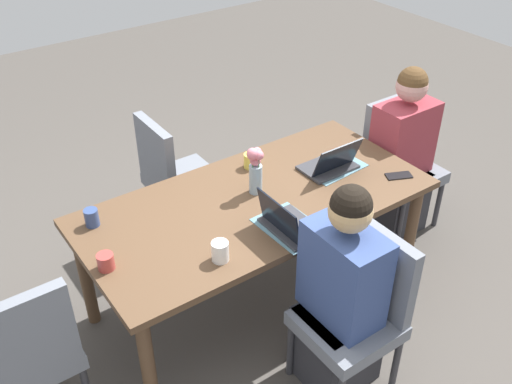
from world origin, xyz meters
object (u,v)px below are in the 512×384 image
(flower_vase, at_px, (255,168))
(coffee_mug_centre_left, at_px, (106,262))
(chair_head_right_left_mid, at_px, (397,158))
(chair_head_left_right_near, at_px, (26,351))
(coffee_mug_near_left, at_px, (220,251))
(coffee_mug_centre_right, at_px, (250,161))
(person_near_left_near, at_px, (340,301))
(laptop_near_left_near, at_px, (288,224))
(laptop_head_right_left_mid, at_px, (331,164))
(chair_near_left_near, at_px, (359,306))
(dining_table, at_px, (256,211))
(person_head_right_left_mid, at_px, (400,161))
(coffee_mug_near_right, at_px, (92,218))
(chair_far_left_far, at_px, (174,174))
(phone_black, at_px, (399,176))

(flower_vase, relative_size, coffee_mug_centre_left, 3.56)
(chair_head_right_left_mid, xyz_separation_m, chair_head_left_right_near, (-2.61, -0.22, 0.00))
(coffee_mug_near_left, bearing_deg, flower_vase, 38.45)
(coffee_mug_centre_left, height_order, coffee_mug_centre_right, coffee_mug_centre_right)
(chair_head_right_left_mid, bearing_deg, flower_vase, -177.77)
(person_near_left_near, relative_size, laptop_near_left_near, 3.73)
(chair_head_right_left_mid, xyz_separation_m, coffee_mug_centre_right, (-1.10, 0.19, 0.27))
(laptop_head_right_left_mid, bearing_deg, flower_vase, 171.92)
(laptop_near_left_near, xyz_separation_m, coffee_mug_centre_left, (-0.87, 0.27, -0.00))
(chair_near_left_near, xyz_separation_m, laptop_head_right_left_mid, (0.46, 0.76, 0.27))
(dining_table, height_order, flower_vase, flower_vase)
(person_near_left_near, distance_m, laptop_near_left_near, 0.46)
(dining_table, height_order, person_head_right_left_mid, person_head_right_left_mid)
(person_near_left_near, relative_size, chair_head_right_left_mid, 1.33)
(person_head_right_left_mid, relative_size, coffee_mug_centre_right, 13.60)
(dining_table, relative_size, coffee_mug_near_right, 20.40)
(flower_vase, bearing_deg, chair_head_left_right_near, -173.04)
(person_head_right_left_mid, height_order, chair_far_left_far, person_head_right_left_mid)
(phone_black, bearing_deg, chair_far_left_far, -26.08)
(person_near_left_near, height_order, chair_head_left_right_near, person_near_left_near)
(chair_head_left_right_near, bearing_deg, chair_head_right_left_mid, 4.75)
(coffee_mug_near_left, relative_size, coffee_mug_centre_left, 1.28)
(laptop_head_right_left_mid, distance_m, coffee_mug_centre_left, 1.43)
(laptop_head_right_left_mid, height_order, phone_black, laptop_head_right_left_mid)
(flower_vase, distance_m, coffee_mug_near_right, 0.90)
(coffee_mug_near_left, distance_m, coffee_mug_near_right, 0.73)
(coffee_mug_centre_right, distance_m, phone_black, 0.87)
(chair_head_right_left_mid, relative_size, coffee_mug_centre_right, 10.24)
(coffee_mug_near_left, height_order, coffee_mug_near_right, coffee_mug_near_left)
(chair_far_left_far, relative_size, coffee_mug_near_right, 9.44)
(flower_vase, xyz_separation_m, coffee_mug_centre_left, (-0.94, -0.11, -0.12))
(laptop_near_left_near, height_order, coffee_mug_centre_right, laptop_near_left_near)
(chair_near_left_near, bearing_deg, phone_black, 33.03)
(phone_black, bearing_deg, flower_vase, 0.32)
(laptop_near_left_near, relative_size, coffee_mug_near_right, 3.35)
(chair_head_right_left_mid, distance_m, flower_vase, 1.28)
(chair_far_left_far, xyz_separation_m, coffee_mug_near_right, (-0.73, -0.51, 0.27))
(chair_far_left_far, bearing_deg, flower_vase, -80.42)
(person_near_left_near, distance_m, phone_black, 0.94)
(coffee_mug_near_left, bearing_deg, coffee_mug_near_right, 122.73)
(chair_head_right_left_mid, distance_m, chair_head_left_right_near, 2.61)
(chair_head_right_left_mid, bearing_deg, dining_table, -175.10)
(chair_near_left_near, distance_m, chair_far_left_far, 1.59)
(flower_vase, xyz_separation_m, coffee_mug_near_right, (-0.86, 0.24, -0.11))
(person_head_right_left_mid, distance_m, coffee_mug_near_left, 1.69)
(coffee_mug_centre_left, distance_m, coffee_mug_centre_right, 1.12)
(coffee_mug_near_right, bearing_deg, person_near_left_near, -51.03)
(coffee_mug_near_left, xyz_separation_m, coffee_mug_near_right, (-0.39, 0.61, -0.00))
(dining_table, height_order, chair_head_right_left_mid, chair_head_right_left_mid)
(chair_near_left_near, distance_m, coffee_mug_near_left, 0.73)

